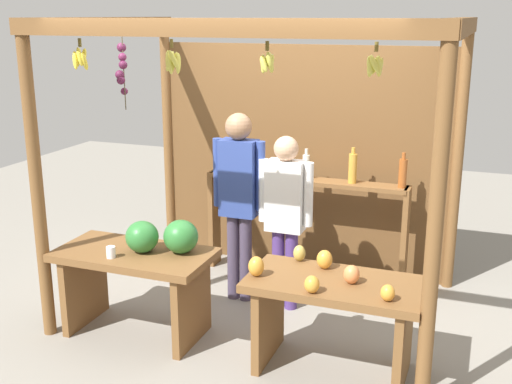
{
  "coord_description": "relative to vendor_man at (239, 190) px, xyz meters",
  "views": [
    {
      "loc": [
        1.75,
        -4.85,
        2.5
      ],
      "look_at": [
        0.0,
        -0.21,
        1.12
      ],
      "focal_mm": 44.62,
      "sensor_mm": 36.0,
      "label": 1
    }
  ],
  "objects": [
    {
      "name": "vendor_man",
      "position": [
        0.0,
        0.0,
        0.0
      ],
      "size": [
        0.48,
        0.23,
        1.7
      ],
      "rotation": [
        0.0,
        0.0,
        0.19
      ],
      "color": "#42384D",
      "rests_on": "ground"
    },
    {
      "name": "vendor_woman",
      "position": [
        0.44,
        -0.03,
        -0.11
      ],
      "size": [
        0.48,
        0.21,
        1.54
      ],
      "rotation": [
        0.0,
        0.0,
        -0.01
      ],
      "color": "#4D3378",
      "rests_on": "ground"
    },
    {
      "name": "market_stall",
      "position": [
        0.27,
        0.39,
        0.42
      ],
      "size": [
        3.07,
        2.22,
        2.48
      ],
      "color": "brown",
      "rests_on": "ground"
    },
    {
      "name": "ground_plane",
      "position": [
        0.28,
        -0.1,
        -1.03
      ],
      "size": [
        12.0,
        12.0,
        0.0
      ],
      "primitive_type": "plane",
      "color": "gray",
      "rests_on": "ground"
    },
    {
      "name": "bottle_shelf_unit",
      "position": [
        0.41,
        0.69,
        -0.25
      ],
      "size": [
        1.97,
        0.22,
        1.33
      ],
      "color": "brown",
      "rests_on": "ground"
    },
    {
      "name": "fruit_counter_left",
      "position": [
        -0.47,
        -0.87,
        -0.43
      ],
      "size": [
        1.24,
        0.64,
        0.97
      ],
      "color": "brown",
      "rests_on": "ground"
    },
    {
      "name": "fruit_counter_right",
      "position": [
        1.08,
        -0.89,
        -0.5
      ],
      "size": [
        1.24,
        0.65,
        0.85
      ],
      "color": "brown",
      "rests_on": "ground"
    }
  ]
}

